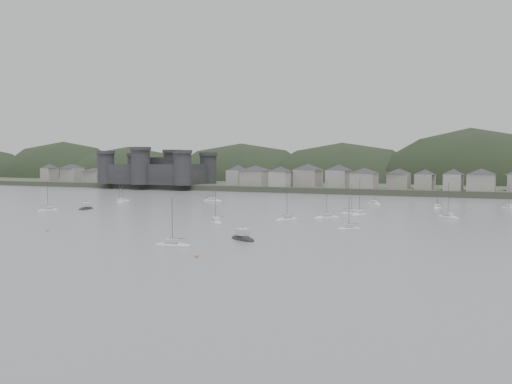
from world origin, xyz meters
The scene contains 10 objects.
ground centered at (0.00, 0.00, 0.00)m, with size 900.00×900.00×0.00m, color slate.
far_shore_land centered at (0.00, 295.00, 1.50)m, with size 900.00×250.00×3.00m, color #383D2D.
forested_ridge centered at (4.83, 269.40, -11.28)m, with size 851.55×103.94×102.57m.
castle centered at (-120.00, 179.80, 10.96)m, with size 66.00×43.00×20.00m.
waterfront_town centered at (50.59, 183.34, 8.66)m, with size 451.48×28.46×12.92m.
sailboat_lead centered at (46.04, 33.69, 0.19)m, with size 6.23×4.93×8.42m.
moored_fleet centered at (15.04, 56.77, 0.18)m, with size 205.11×157.07×13.25m.
motor_launch_near centered at (31.08, 6.36, 0.29)m, with size 8.71×7.19×4.01m.
motor_launch_far centered at (-53.09, 48.61, 0.29)m, with size 4.09×8.15×3.86m.
mooring_buoys centered at (21.64, 55.80, 0.15)m, with size 148.07×136.39×0.70m.
Camera 1 is at (86.21, -97.87, 16.67)m, focal length 39.11 mm.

